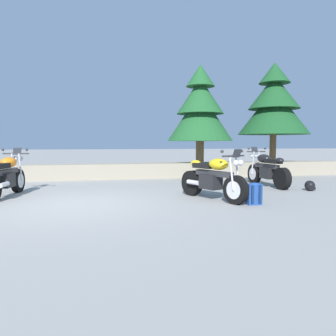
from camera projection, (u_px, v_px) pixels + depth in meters
The scene contains 9 objects.
ground_plane at pixel (74, 205), 6.66m from camera, with size 120.00×120.00×0.00m, color gray.
stone_wall at pixel (86, 172), 11.33m from camera, with size 36.00×0.80×0.55m, color gray.
motorcycle_orange_near_left at pixel (6, 177), 7.62m from camera, with size 0.67×2.06×1.18m.
motorcycle_yellow_centre at pixel (213, 179), 7.23m from camera, with size 1.08×1.94×1.18m.
motorcycle_black_far_right at pixel (267, 170), 9.49m from camera, with size 0.67×2.07×1.18m.
rider_backpack at pixel (254, 193), 6.66m from camera, with size 0.30×0.27×0.47m.
rider_helmet at pixel (310, 186), 8.61m from camera, with size 0.28×0.28×0.28m.
pine_tree_mid_left at pixel (200, 109), 11.83m from camera, with size 2.45×2.45×3.68m.
pine_tree_mid_right at pixel (274, 104), 12.81m from camera, with size 2.85×2.85×4.00m.
Camera 1 is at (0.65, -6.85, 1.30)m, focal length 33.63 mm.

